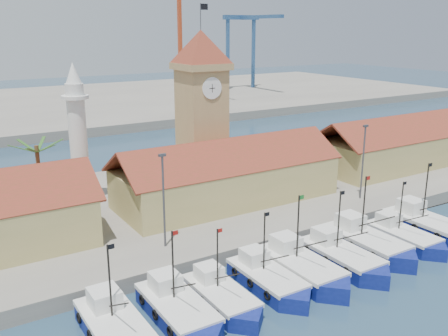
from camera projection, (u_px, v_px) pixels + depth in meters
ground at (348, 280)px, 43.90m from camera, size 400.00×400.00×0.00m
quay at (210, 197)px, 63.30m from camera, size 140.00×32.00×1.50m
terminal at (48, 107)px, 133.47m from camera, size 240.00×80.00×2.00m
boat_0 at (117, 332)px, 35.13m from camera, size 3.62×9.92×7.51m
boat_1 at (180, 312)px, 37.60m from camera, size 3.58×9.81×7.43m
boat_2 at (223, 299)px, 39.57m from camera, size 3.25×8.90×6.74m
boat_3 at (269, 281)px, 42.26m from camera, size 3.39×9.29×7.03m
boat_4 at (303, 269)px, 44.12m from camera, size 3.80×10.40×7.87m
boat_5 at (343, 259)px, 46.19m from camera, size 3.64×9.96×7.54m
boat_6 at (368, 244)px, 49.18m from camera, size 3.87×10.59×8.01m
boat_7 at (405, 238)px, 50.92m from camera, size 3.32×9.11×6.89m
boat_8 at (430, 227)px, 53.42m from camera, size 3.92×10.75×8.13m
hall_center at (227, 180)px, 59.15m from camera, size 27.04×10.13×7.61m
hall_right at (406, 147)px, 75.43m from camera, size 31.20×10.13×7.61m
clock_tower at (202, 107)px, 61.88m from camera, size 5.80×5.80×22.70m
minaret at (78, 135)px, 56.49m from camera, size 3.00×3.00×16.30m
palm_tree at (39, 175)px, 53.26m from camera, size 5.60×5.03×8.39m
lamp_posts at (272, 176)px, 52.19m from camera, size 80.70×0.25×9.03m
crane_red_right at (182, 14)px, 140.51m from camera, size 1.00×34.71×41.24m
gantry at (247, 32)px, 157.10m from camera, size 13.00×22.00×23.20m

